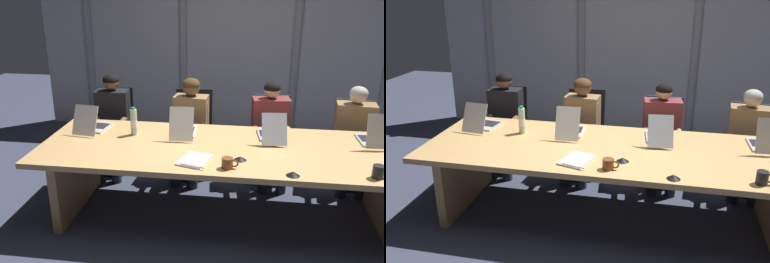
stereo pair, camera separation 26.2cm
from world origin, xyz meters
TOP-DOWN VIEW (x-y plane):
  - ground_plane at (0.00, 0.00)m, footprint 11.68×11.68m
  - conference_table at (0.00, 0.00)m, footprint 3.42×1.21m
  - curtain_backdrop at (-0.00, 2.55)m, footprint 5.84×0.17m
  - laptop_left_end at (-1.35, 0.26)m, footprint 0.29×0.47m
  - laptop_left_mid at (-0.43, 0.26)m, footprint 0.25×0.48m
  - laptop_center at (0.43, 0.28)m, footprint 0.27×0.49m
  - laptop_right_mid at (1.36, 0.27)m, footprint 0.24×0.41m
  - office_chair_left_end at (-1.39, 1.00)m, footprint 0.60×0.60m
  - office_chair_left_mid at (-0.43, 1.00)m, footprint 0.60×0.60m
  - office_chair_center at (0.45, 1.00)m, footprint 0.60×0.60m
  - office_chair_right_mid at (1.37, 1.00)m, footprint 0.60×0.60m
  - person_left_end at (-1.36, 0.84)m, footprint 0.41×0.56m
  - person_left_mid at (-0.45, 0.84)m, footprint 0.41×0.56m
  - person_center at (0.45, 0.84)m, footprint 0.45×0.57m
  - person_right_mid at (1.34, 0.84)m, footprint 0.46×0.57m
  - water_bottle_primary at (-0.91, 0.20)m, footprint 0.07×0.07m
  - coffee_mug_near at (0.05, -0.45)m, footprint 0.14×0.09m
  - coffee_mug_far at (1.21, -0.46)m, footprint 0.14×0.09m
  - conference_mic_left_side at (0.15, -0.27)m, footprint 0.11×0.11m
  - conference_mic_middle at (0.56, -0.51)m, footprint 0.11×0.11m
  - spiral_notepad at (-0.23, -0.35)m, footprint 0.30×0.35m

SIDE VIEW (x-z plane):
  - ground_plane at x=0.00m, z-range 0.00..0.00m
  - office_chair_right_mid at x=1.37m, z-range -0.11..0.78m
  - office_chair_center at x=0.45m, z-range -0.12..0.80m
  - office_chair_left_end at x=-1.39m, z-range -0.12..0.82m
  - office_chair_left_mid at x=-0.43m, z-range -0.13..0.83m
  - conference_table at x=0.00m, z-range 0.21..0.94m
  - person_right_mid at x=1.34m, z-range 0.07..1.18m
  - person_center at x=0.45m, z-range 0.07..1.20m
  - person_left_mid at x=-0.45m, z-range 0.08..1.23m
  - person_left_end at x=-1.36m, z-range 0.07..1.23m
  - spiral_notepad at x=-0.23m, z-range 0.72..0.75m
  - conference_mic_left_side at x=0.15m, z-range 0.73..0.76m
  - conference_mic_middle at x=0.56m, z-range 0.73..0.76m
  - coffee_mug_near at x=0.05m, z-range 0.73..0.81m
  - coffee_mug_far at x=1.21m, z-range 0.73..0.83m
  - laptop_center at x=0.43m, z-range 0.64..0.93m
  - laptop_left_end at x=-1.35m, z-range 0.64..0.93m
  - laptop_left_mid at x=-0.43m, z-range 0.63..0.95m
  - laptop_right_mid at x=1.36m, z-range 0.62..0.95m
  - water_bottle_primary at x=-0.91m, z-range 0.71..0.99m
  - curtain_backdrop at x=0.00m, z-range 0.00..2.68m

